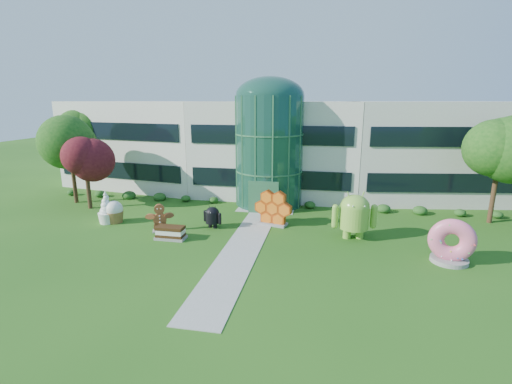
% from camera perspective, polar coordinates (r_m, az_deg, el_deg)
% --- Properties ---
extents(ground, '(140.00, 140.00, 0.00)m').
position_cam_1_polar(ground, '(23.55, -2.71, -9.64)').
color(ground, '#215114').
rests_on(ground, ground).
extents(building, '(46.00, 15.00, 9.30)m').
position_cam_1_polar(building, '(39.58, 3.45, 6.99)').
color(building, beige).
rests_on(building, ground).
extents(atrium, '(6.00, 6.00, 9.80)m').
position_cam_1_polar(atrium, '(33.66, 2.07, 6.22)').
color(atrium, '#194738').
rests_on(atrium, ground).
extents(walkway, '(2.40, 20.00, 0.04)m').
position_cam_1_polar(walkway, '(25.34, -1.63, -7.83)').
color(walkway, '#9E9E93').
rests_on(walkway, ground).
extents(tree_red, '(4.00, 4.00, 6.00)m').
position_cam_1_polar(tree_red, '(35.78, -24.57, 2.33)').
color(tree_red, '#3F0C14').
rests_on(tree_red, ground).
extents(trees_backdrop, '(52.00, 8.00, 8.40)m').
position_cam_1_polar(trees_backdrop, '(34.74, 2.32, 5.29)').
color(trees_backdrop, '#144611').
rests_on(trees_backdrop, ground).
extents(android_green, '(3.61, 2.76, 3.68)m').
position_cam_1_polar(android_green, '(26.54, 14.92, -3.13)').
color(android_green, '#7AB439').
rests_on(android_green, ground).
extents(android_black, '(1.96, 1.62, 1.91)m').
position_cam_1_polar(android_black, '(28.18, -6.73, -3.63)').
color(android_black, black).
rests_on(android_black, ground).
extents(donut, '(2.87, 1.82, 2.77)m').
position_cam_1_polar(donut, '(24.88, 27.88, -6.57)').
color(donut, '#E55779').
rests_on(donut, ground).
extents(gingerbread, '(2.43, 1.70, 2.10)m').
position_cam_1_polar(gingerbread, '(28.13, -14.59, -3.83)').
color(gingerbread, maroon).
rests_on(gingerbread, ground).
extents(ice_cream_sandwich, '(2.10, 1.06, 0.93)m').
position_cam_1_polar(ice_cream_sandwich, '(26.58, -13.01, -6.10)').
color(ice_cream_sandwich, black).
rests_on(ice_cream_sandwich, ground).
extents(honeycomb, '(3.33, 1.84, 2.47)m').
position_cam_1_polar(honeycomb, '(28.57, 2.66, -2.71)').
color(honeycomb, orange).
rests_on(honeycomb, ground).
extents(froyo, '(1.85, 1.85, 2.54)m').
position_cam_1_polar(froyo, '(31.28, -22.03, -2.20)').
color(froyo, white).
rests_on(froyo, ground).
extents(cupcake, '(1.78, 1.78, 1.78)m').
position_cam_1_polar(cupcake, '(31.27, -20.99, -2.84)').
color(cupcake, white).
rests_on(cupcake, ground).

